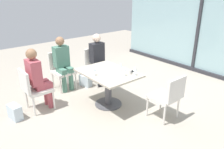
% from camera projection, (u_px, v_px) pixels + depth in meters
% --- Properties ---
extents(ground_plane, '(12.00, 12.00, 0.00)m').
position_uv_depth(ground_plane, '(108.00, 104.00, 4.65)').
color(ground_plane, '#A89E8E').
extents(window_wall_backdrop, '(5.25, 0.10, 2.70)m').
position_uv_depth(window_wall_backdrop, '(199.00, 29.00, 6.08)').
color(window_wall_backdrop, '#93B7BC').
rests_on(window_wall_backdrop, ground_plane).
extents(dining_table_main, '(1.20, 0.88, 0.73)m').
position_uv_depth(dining_table_main, '(108.00, 81.00, 4.45)').
color(dining_table_main, '#BCB29E').
rests_on(dining_table_main, ground_plane).
extents(chair_front_left, '(0.46, 0.50, 0.87)m').
position_uv_depth(chair_front_left, '(33.00, 87.00, 4.26)').
color(chair_front_left, silver).
rests_on(chair_front_left, ground_plane).
extents(chair_far_left, '(0.50, 0.46, 0.87)m').
position_uv_depth(chair_far_left, '(96.00, 64.00, 5.56)').
color(chair_far_left, silver).
rests_on(chair_far_left, ground_plane).
extents(chair_side_end, '(0.50, 0.46, 0.87)m').
position_uv_depth(chair_side_end, '(61.00, 68.00, 5.26)').
color(chair_side_end, silver).
rests_on(chair_side_end, ground_plane).
extents(chair_far_right, '(0.50, 0.46, 0.87)m').
position_uv_depth(chair_far_right, '(168.00, 95.00, 3.96)').
color(chair_far_right, silver).
rests_on(chair_far_right, ground_plane).
extents(person_front_left, '(0.34, 0.39, 1.26)m').
position_uv_depth(person_front_left, '(38.00, 76.00, 4.25)').
color(person_front_left, '#B24C56').
rests_on(person_front_left, ground_plane).
extents(person_far_left, '(0.39, 0.34, 1.26)m').
position_uv_depth(person_far_left, '(98.00, 57.00, 5.40)').
color(person_far_left, '#28282D').
rests_on(person_far_left, ground_plane).
extents(person_side_end, '(0.39, 0.34, 1.26)m').
position_uv_depth(person_side_end, '(63.00, 61.00, 5.11)').
color(person_side_end, '#4C7F6B').
rests_on(person_side_end, ground_plane).
extents(wine_glass_0, '(0.07, 0.07, 0.18)m').
position_uv_depth(wine_glass_0, '(121.00, 65.00, 4.36)').
color(wine_glass_0, silver).
rests_on(wine_glass_0, dining_table_main).
extents(wine_glass_1, '(0.07, 0.07, 0.18)m').
position_uv_depth(wine_glass_1, '(124.00, 69.00, 4.16)').
color(wine_glass_1, silver).
rests_on(wine_glass_1, dining_table_main).
extents(wine_glass_2, '(0.07, 0.07, 0.18)m').
position_uv_depth(wine_glass_2, '(94.00, 69.00, 4.17)').
color(wine_glass_2, silver).
rests_on(wine_glass_2, dining_table_main).
extents(wine_glass_3, '(0.07, 0.07, 0.18)m').
position_uv_depth(wine_glass_3, '(135.00, 69.00, 4.17)').
color(wine_glass_3, silver).
rests_on(wine_glass_3, dining_table_main).
extents(coffee_cup, '(0.08, 0.08, 0.09)m').
position_uv_depth(coffee_cup, '(129.00, 72.00, 4.26)').
color(coffee_cup, white).
rests_on(coffee_cup, dining_table_main).
extents(cell_phone_on_table, '(0.08, 0.15, 0.01)m').
position_uv_depth(cell_phone_on_table, '(131.00, 72.00, 4.38)').
color(cell_phone_on_table, black).
rests_on(cell_phone_on_table, dining_table_main).
extents(handbag_0, '(0.32, 0.21, 0.28)m').
position_uv_depth(handbag_0, '(15.00, 112.00, 4.10)').
color(handbag_0, silver).
rests_on(handbag_0, ground_plane).
extents(handbag_1, '(0.33, 0.23, 0.28)m').
position_uv_depth(handbag_1, '(86.00, 81.00, 5.46)').
color(handbag_1, silver).
rests_on(handbag_1, ground_plane).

